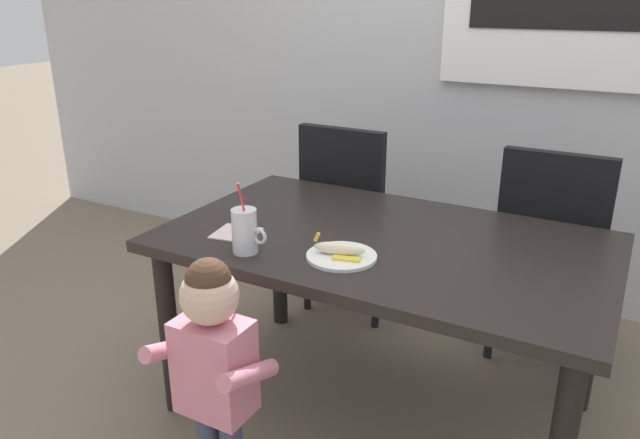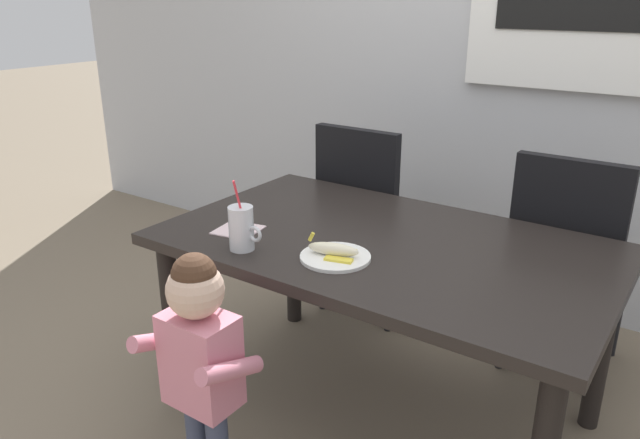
{
  "view_description": "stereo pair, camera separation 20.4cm",
  "coord_description": "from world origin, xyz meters",
  "px_view_note": "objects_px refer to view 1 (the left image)",
  "views": [
    {
      "loc": [
        0.76,
        -1.84,
        1.52
      ],
      "look_at": [
        -0.21,
        -0.09,
        0.78
      ],
      "focal_mm": 34.07,
      "sensor_mm": 36.0,
      "label": 1
    },
    {
      "loc": [
        0.93,
        -1.73,
        1.52
      ],
      "look_at": [
        -0.21,
        -0.09,
        0.78
      ],
      "focal_mm": 34.07,
      "sensor_mm": 36.0,
      "label": 2
    }
  ],
  "objects_px": {
    "toddler_standing": "(213,356)",
    "dining_chair_right": "(552,245)",
    "paper_napkin": "(236,233)",
    "peeled_banana": "(340,249)",
    "milk_cup": "(245,233)",
    "dining_chair_left": "(351,209)",
    "dining_table": "(383,260)",
    "snack_plate": "(342,256)"
  },
  "relations": [
    {
      "from": "toddler_standing",
      "to": "dining_chair_right",
      "type": "bearing_deg",
      "value": 61.0
    },
    {
      "from": "paper_napkin",
      "to": "peeled_banana",
      "type": "bearing_deg",
      "value": -1.35
    },
    {
      "from": "milk_cup",
      "to": "paper_napkin",
      "type": "bearing_deg",
      "value": 136.77
    },
    {
      "from": "dining_chair_left",
      "to": "dining_chair_right",
      "type": "distance_m",
      "value": 0.93
    },
    {
      "from": "dining_table",
      "to": "dining_chair_left",
      "type": "relative_size",
      "value": 1.61
    },
    {
      "from": "dining_chair_right",
      "to": "dining_table",
      "type": "bearing_deg",
      "value": 54.21
    },
    {
      "from": "milk_cup",
      "to": "snack_plate",
      "type": "bearing_deg",
      "value": 20.35
    },
    {
      "from": "milk_cup",
      "to": "dining_chair_left",
      "type": "bearing_deg",
      "value": 95.57
    },
    {
      "from": "dining_table",
      "to": "milk_cup",
      "type": "bearing_deg",
      "value": -135.71
    },
    {
      "from": "dining_table",
      "to": "snack_plate",
      "type": "xyz_separation_m",
      "value": [
        -0.05,
        -0.23,
        0.09
      ]
    },
    {
      "from": "dining_chair_right",
      "to": "toddler_standing",
      "type": "xyz_separation_m",
      "value": [
        -0.73,
        -1.32,
        -0.02
      ]
    },
    {
      "from": "dining_chair_left",
      "to": "paper_napkin",
      "type": "xyz_separation_m",
      "value": [
        -0.03,
        -0.88,
        0.18
      ]
    },
    {
      "from": "dining_chair_left",
      "to": "peeled_banana",
      "type": "bearing_deg",
      "value": 113.71
    },
    {
      "from": "milk_cup",
      "to": "snack_plate",
      "type": "distance_m",
      "value": 0.33
    },
    {
      "from": "dining_chair_right",
      "to": "milk_cup",
      "type": "relative_size",
      "value": 3.84
    },
    {
      "from": "dining_chair_left",
      "to": "snack_plate",
      "type": "relative_size",
      "value": 4.17
    },
    {
      "from": "toddler_standing",
      "to": "snack_plate",
      "type": "height_order",
      "value": "toddler_standing"
    },
    {
      "from": "dining_table",
      "to": "peeled_banana",
      "type": "relative_size",
      "value": 8.79
    },
    {
      "from": "toddler_standing",
      "to": "milk_cup",
      "type": "relative_size",
      "value": 3.36
    },
    {
      "from": "peeled_banana",
      "to": "dining_chair_left",
      "type": "bearing_deg",
      "value": 113.71
    },
    {
      "from": "dining_table",
      "to": "milk_cup",
      "type": "xyz_separation_m",
      "value": [
        -0.35,
        -0.34,
        0.15
      ]
    },
    {
      "from": "snack_plate",
      "to": "paper_napkin",
      "type": "xyz_separation_m",
      "value": [
        -0.43,
        0.01,
        -0.0
      ]
    },
    {
      "from": "toddler_standing",
      "to": "peeled_banana",
      "type": "bearing_deg",
      "value": 64.99
    },
    {
      "from": "toddler_standing",
      "to": "milk_cup",
      "type": "xyz_separation_m",
      "value": [
        -0.1,
        0.31,
        0.26
      ]
    },
    {
      "from": "toddler_standing",
      "to": "peeled_banana",
      "type": "distance_m",
      "value": 0.52
    },
    {
      "from": "dining_chair_right",
      "to": "paper_napkin",
      "type": "height_order",
      "value": "dining_chair_right"
    },
    {
      "from": "dining_chair_right",
      "to": "peeled_banana",
      "type": "distance_m",
      "value": 1.06
    },
    {
      "from": "toddler_standing",
      "to": "snack_plate",
      "type": "xyz_separation_m",
      "value": [
        0.2,
        0.43,
        0.2
      ]
    },
    {
      "from": "dining_chair_left",
      "to": "toddler_standing",
      "type": "bearing_deg",
      "value": 98.43
    },
    {
      "from": "dining_table",
      "to": "dining_chair_right",
      "type": "bearing_deg",
      "value": 54.21
    },
    {
      "from": "peeled_banana",
      "to": "snack_plate",
      "type": "bearing_deg",
      "value": 21.98
    },
    {
      "from": "toddler_standing",
      "to": "peeled_banana",
      "type": "xyz_separation_m",
      "value": [
        0.2,
        0.42,
        0.22
      ]
    },
    {
      "from": "dining_table",
      "to": "paper_napkin",
      "type": "xyz_separation_m",
      "value": [
        -0.48,
        -0.22,
        0.09
      ]
    },
    {
      "from": "toddler_standing",
      "to": "snack_plate",
      "type": "relative_size",
      "value": 3.64
    },
    {
      "from": "dining_table",
      "to": "milk_cup",
      "type": "relative_size",
      "value": 6.18
    },
    {
      "from": "dining_chair_left",
      "to": "dining_chair_right",
      "type": "height_order",
      "value": "same"
    },
    {
      "from": "milk_cup",
      "to": "peeled_banana",
      "type": "relative_size",
      "value": 1.42
    },
    {
      "from": "dining_table",
      "to": "toddler_standing",
      "type": "xyz_separation_m",
      "value": [
        -0.25,
        -0.66,
        -0.1
      ]
    },
    {
      "from": "toddler_standing",
      "to": "milk_cup",
      "type": "bearing_deg",
      "value": 107.21
    },
    {
      "from": "snack_plate",
      "to": "paper_napkin",
      "type": "height_order",
      "value": "snack_plate"
    },
    {
      "from": "dining_chair_left",
      "to": "paper_napkin",
      "type": "distance_m",
      "value": 0.9
    },
    {
      "from": "dining_chair_left",
      "to": "paper_napkin",
      "type": "height_order",
      "value": "dining_chair_left"
    }
  ]
}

